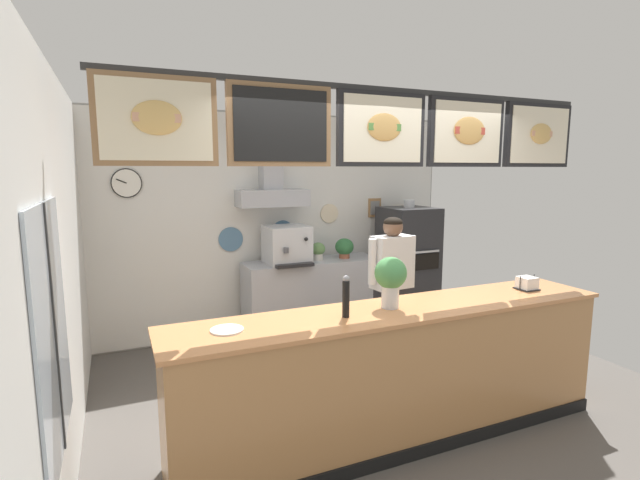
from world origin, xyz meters
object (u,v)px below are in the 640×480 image
Objects in this scene: napkin_holder at (527,284)px; pepper_grinder at (346,297)px; shop_worker at (392,287)px; espresso_machine at (287,245)px; pizza_oven at (407,266)px; potted_thyme at (344,247)px; basil_vase at (391,279)px; potted_sage at (318,250)px; condiment_plate at (227,330)px.

pepper_grinder is at bearing -178.36° from napkin_holder.
shop_worker is at bearing 120.17° from napkin_holder.
napkin_holder is at bearing -59.61° from espresso_machine.
pepper_grinder is at bearing -132.35° from pizza_oven.
napkin_holder is at bearing -97.37° from pizza_oven.
potted_thyme is (-0.87, 0.11, 0.29)m from pizza_oven.
basil_vase is (-1.64, -2.17, 0.46)m from pizza_oven.
potted_thyme is (0.76, 0.00, -0.08)m from espresso_machine.
potted_sage is 1.04× the size of condiment_plate.
potted_sage is at bearing 54.57° from condiment_plate.
basil_vase is (-0.77, -2.28, 0.17)m from potted_thyme.
espresso_machine reaches higher than napkin_holder.
pepper_grinder is (-0.41, -2.34, 0.01)m from espresso_machine.
napkin_holder is at bearing -0.63° from basil_vase.
shop_worker reaches higher than napkin_holder.
pizza_oven is 3.05m from pepper_grinder.
napkin_holder is (-0.28, -2.18, 0.29)m from pizza_oven.
potted_thyme is 2.62m from pepper_grinder.
potted_thyme is at bearing 172.75° from pizza_oven.
condiment_plate is (-1.23, -2.29, -0.13)m from espresso_machine.
condiment_plate is 1.24m from basil_vase.
shop_worker is at bearing -75.72° from potted_sage.
pizza_oven is 1.26m from potted_sage.
condiment_plate is (-1.99, -2.29, -0.04)m from potted_thyme.
condiment_plate is (-1.63, -2.29, -0.03)m from potted_sage.
basil_vase reaches higher than espresso_machine.
napkin_holder is (1.35, -2.29, -0.08)m from espresso_machine.
potted_sage is at bearing -0.45° from espresso_machine.
pizza_oven is 2.76m from basil_vase.
espresso_machine is (-1.63, 0.11, 0.38)m from pizza_oven.
potted_thyme is at bearing 0.53° from potted_sage.
shop_worker is 7.11× the size of potted_sage.
condiment_plate is 0.72× the size of pepper_grinder.
pepper_grinder reaches higher than condiment_plate.
potted_sage is 2.81m from condiment_plate.
pizza_oven reaches higher than shop_worker.
pepper_grinder reaches higher than potted_thyme.
potted_sage is 1.32× the size of napkin_holder.
potted_sage is 2.48m from napkin_holder.
pepper_grinder is (-0.81, -2.34, 0.11)m from potted_sage.
shop_worker is 7.40× the size of condiment_plate.
basil_vase is 0.41m from pepper_grinder.
espresso_machine is 2.18× the size of potted_thyme.
condiment_plate is at bearing -179.43° from basil_vase.
basil_vase is (-0.41, -2.28, 0.18)m from potted_sage.
condiment_plate is at bearing -142.62° from pizza_oven.
pizza_oven reaches higher than condiment_plate.
napkin_holder is at bearing -67.59° from potted_sage.
potted_sage reaches higher than napkin_holder.
shop_worker is at bearing 29.80° from condiment_plate.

